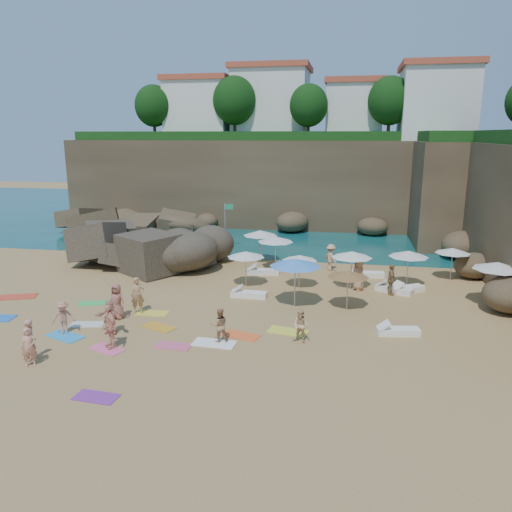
% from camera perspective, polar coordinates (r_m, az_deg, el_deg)
% --- Properties ---
extents(ground, '(120.00, 120.00, 0.00)m').
position_cam_1_polar(ground, '(25.78, -5.64, -5.69)').
color(ground, tan).
rests_on(ground, ground).
extents(seawater, '(120.00, 120.00, 0.00)m').
position_cam_1_polar(seawater, '(54.43, 3.21, 4.70)').
color(seawater, '#0C4751').
rests_on(seawater, ground).
extents(cliff_back, '(44.00, 8.00, 8.00)m').
position_cam_1_polar(cliff_back, '(48.77, 4.85, 8.35)').
color(cliff_back, brown).
rests_on(cliff_back, ground).
extents(cliff_corner, '(10.00, 12.00, 8.00)m').
position_cam_1_polar(cliff_corner, '(44.68, 23.78, 6.75)').
color(cliff_corner, brown).
rests_on(cliff_corner, ground).
extents(rock_promontory, '(12.00, 7.00, 2.00)m').
position_cam_1_polar(rock_promontory, '(44.05, -13.62, 2.17)').
color(rock_promontory, brown).
rests_on(rock_promontory, ground).
extents(clifftop_buildings, '(28.48, 9.48, 7.00)m').
position_cam_1_polar(clifftop_buildings, '(49.33, 6.29, 16.80)').
color(clifftop_buildings, white).
rests_on(clifftop_buildings, cliff_back).
extents(clifftop_trees, '(35.60, 23.82, 4.40)m').
position_cam_1_polar(clifftop_trees, '(42.96, 8.11, 17.24)').
color(clifftop_trees, '#11380F').
rests_on(clifftop_trees, ground).
extents(marina_masts, '(3.10, 0.10, 6.00)m').
position_cam_1_polar(marina_masts, '(58.50, -13.15, 7.95)').
color(marina_masts, white).
rests_on(marina_masts, ground).
extents(rock_outcrop, '(8.86, 7.43, 3.09)m').
position_cam_1_polar(rock_outcrop, '(34.68, -11.34, -0.79)').
color(rock_outcrop, brown).
rests_on(rock_outcrop, ground).
extents(flag_pole, '(0.69, 0.10, 3.51)m').
position_cam_1_polar(flag_pole, '(38.02, -3.40, 4.18)').
color(flag_pole, silver).
rests_on(flag_pole, ground).
extents(parasol_0, '(2.31, 2.31, 2.19)m').
position_cam_1_polar(parasol_0, '(31.98, 2.25, 1.94)').
color(parasol_0, silver).
rests_on(parasol_0, ground).
extents(parasol_1, '(2.33, 2.33, 2.21)m').
position_cam_1_polar(parasol_1, '(33.87, 0.49, 2.65)').
color(parasol_1, silver).
rests_on(parasol_1, ground).
extents(parasol_2, '(2.01, 2.01, 1.90)m').
position_cam_1_polar(parasol_2, '(28.31, 5.01, -0.21)').
color(parasol_2, silver).
rests_on(parasol_2, ground).
extents(parasol_3, '(2.24, 2.24, 2.12)m').
position_cam_1_polar(parasol_3, '(29.57, 17.05, 0.24)').
color(parasol_3, silver).
rests_on(parasol_3, ground).
extents(parasol_4, '(2.29, 2.29, 2.16)m').
position_cam_1_polar(parasol_4, '(28.47, 10.90, 0.17)').
color(parasol_4, silver).
rests_on(parasol_4, ground).
extents(parasol_5, '(2.16, 2.16, 2.04)m').
position_cam_1_polar(parasol_5, '(28.49, -1.17, 0.20)').
color(parasol_5, silver).
rests_on(parasol_5, ground).
extents(parasol_6, '(2.10, 2.10, 1.99)m').
position_cam_1_polar(parasol_6, '(25.09, 10.49, -2.03)').
color(parasol_6, silver).
rests_on(parasol_6, ground).
extents(parasol_7, '(2.06, 2.06, 1.95)m').
position_cam_1_polar(parasol_7, '(31.99, 21.57, 0.57)').
color(parasol_7, silver).
rests_on(parasol_7, ground).
extents(parasol_8, '(2.45, 2.45, 2.32)m').
position_cam_1_polar(parasol_8, '(27.81, 25.91, -1.02)').
color(parasol_8, silver).
rests_on(parasol_8, ground).
extents(parasol_10, '(2.63, 2.63, 2.49)m').
position_cam_1_polar(parasol_10, '(25.10, 4.51, -0.75)').
color(parasol_10, silver).
rests_on(parasol_10, ground).
extents(lounger_0, '(2.07, 0.90, 0.31)m').
position_cam_1_polar(lounger_0, '(31.31, 0.85, -1.80)').
color(lounger_0, white).
rests_on(lounger_0, ground).
extents(lounger_1, '(2.07, 0.92, 0.31)m').
position_cam_1_polar(lounger_1, '(31.43, 12.63, -2.08)').
color(lounger_1, white).
rests_on(lounger_1, ground).
extents(lounger_2, '(2.04, 1.59, 0.31)m').
position_cam_1_polar(lounger_2, '(29.09, 16.88, -3.64)').
color(lounger_2, white).
rests_on(lounger_2, ground).
extents(lounger_3, '(1.95, 0.70, 0.30)m').
position_cam_1_polar(lounger_3, '(26.96, -0.79, -4.40)').
color(lounger_3, white).
rests_on(lounger_3, ground).
extents(lounger_4, '(2.14, 1.52, 0.32)m').
position_cam_1_polar(lounger_4, '(28.78, 15.52, -3.72)').
color(lounger_4, white).
rests_on(lounger_4, ground).
extents(lounger_5, '(1.91, 0.90, 0.29)m').
position_cam_1_polar(lounger_5, '(22.98, 15.93, -8.27)').
color(lounger_5, white).
rests_on(lounger_5, ground).
extents(towel_1, '(1.65, 1.24, 0.03)m').
position_cam_1_polar(towel_1, '(21.60, -16.69, -10.14)').
color(towel_1, '#F65F93').
rests_on(towel_1, ground).
extents(towel_2, '(1.74, 1.32, 0.03)m').
position_cam_1_polar(towel_2, '(23.34, -11.00, -7.97)').
color(towel_2, orange).
rests_on(towel_2, ground).
extents(towel_4, '(1.61, 0.87, 0.03)m').
position_cam_1_polar(towel_4, '(25.13, -11.78, -6.41)').
color(towel_4, yellow).
rests_on(towel_4, ground).
extents(towel_5, '(1.64, 1.06, 0.03)m').
position_cam_1_polar(towel_5, '(24.50, -18.72, -7.40)').
color(towel_5, silver).
rests_on(towel_5, ground).
extents(towel_6, '(1.52, 0.84, 0.03)m').
position_cam_1_polar(towel_6, '(18.11, -17.81, -15.10)').
color(towel_6, purple).
rests_on(towel_6, ground).
extents(towel_7, '(2.15, 1.59, 0.03)m').
position_cam_1_polar(towel_7, '(29.90, -25.61, -4.23)').
color(towel_7, red).
rests_on(towel_7, ground).
extents(towel_8, '(1.89, 1.42, 0.03)m').
position_cam_1_polar(towel_8, '(23.45, -20.98, -8.55)').
color(towel_8, '#2A98E3').
rests_on(towel_8, ground).
extents(towel_9, '(1.52, 0.79, 0.03)m').
position_cam_1_polar(towel_9, '(21.28, -9.45, -10.10)').
color(towel_9, '#DC557A').
rests_on(towel_9, ground).
extents(towel_10, '(1.75, 1.19, 0.03)m').
position_cam_1_polar(towel_10, '(22.02, -1.69, -9.07)').
color(towel_10, '#FF6028').
rests_on(towel_10, ground).
extents(towel_11, '(1.65, 1.20, 0.03)m').
position_cam_1_polar(towel_11, '(27.35, -18.15, -5.14)').
color(towel_11, green).
rests_on(towel_11, ground).
extents(towel_12, '(1.89, 1.19, 0.03)m').
position_cam_1_polar(towel_12, '(22.48, 3.67, -8.59)').
color(towel_12, yellow).
rests_on(towel_12, ground).
extents(towel_13, '(1.84, 0.99, 0.03)m').
position_cam_1_polar(towel_13, '(21.31, -4.82, -9.91)').
color(towel_13, white).
rests_on(towel_13, ground).
extents(person_stand_0, '(0.67, 0.62, 1.53)m').
position_cam_1_polar(person_stand_0, '(20.87, -24.51, -9.46)').
color(person_stand_0, tan).
rests_on(person_stand_0, ground).
extents(person_stand_1, '(0.88, 0.79, 1.48)m').
position_cam_1_polar(person_stand_1, '(21.20, -4.19, -7.90)').
color(person_stand_1, tan).
rests_on(person_stand_1, ground).
extents(person_stand_2, '(1.03, 1.18, 1.74)m').
position_cam_1_polar(person_stand_2, '(32.27, 8.56, -0.18)').
color(person_stand_2, tan).
rests_on(person_stand_2, ground).
extents(person_stand_3, '(0.47, 1.04, 1.74)m').
position_cam_1_polar(person_stand_3, '(28.10, 15.19, -2.61)').
color(person_stand_3, '#98744C').
rests_on(person_stand_3, ground).
extents(person_stand_4, '(0.94, 0.98, 1.80)m').
position_cam_1_polar(person_stand_4, '(28.54, 11.64, -2.09)').
color(person_stand_4, tan).
rests_on(person_stand_4, ground).
extents(person_stand_5, '(1.44, 0.72, 1.50)m').
position_cam_1_polar(person_stand_5, '(36.07, -13.04, 0.90)').
color(person_stand_5, tan).
rests_on(person_stand_5, ground).
extents(person_stand_6, '(0.43, 0.63, 1.68)m').
position_cam_1_polar(person_stand_6, '(21.35, -24.53, -8.73)').
color(person_stand_6, tan).
rests_on(person_stand_6, ground).
extents(person_lie_0, '(1.55, 1.74, 0.39)m').
position_cam_1_polar(person_lie_0, '(23.71, -21.05, -7.85)').
color(person_lie_0, tan).
rests_on(person_lie_0, ground).
extents(person_lie_1, '(2.00, 2.08, 0.45)m').
position_cam_1_polar(person_lie_1, '(21.62, -16.24, -9.49)').
color(person_lie_1, '#EEA387').
rests_on(person_lie_1, ground).
extents(person_lie_2, '(1.07, 1.78, 0.45)m').
position_cam_1_polar(person_lie_2, '(24.77, -15.50, -6.42)').
color(person_lie_2, '#975A4B').
rests_on(person_lie_2, ground).
extents(person_lie_3, '(1.55, 1.64, 0.39)m').
position_cam_1_polar(person_lie_3, '(23.05, -16.24, -8.07)').
color(person_lie_3, tan).
rests_on(person_lie_3, ground).
extents(person_lie_4, '(1.32, 1.89, 0.43)m').
position_cam_1_polar(person_lie_4, '(25.21, -13.28, -5.94)').
color(person_lie_4, tan).
rests_on(person_lie_4, ground).
extents(person_lie_5, '(1.11, 1.57, 0.54)m').
position_cam_1_polar(person_lie_5, '(21.32, 5.13, -9.16)').
color(person_lie_5, '#E6B983').
rests_on(person_lie_5, ground).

